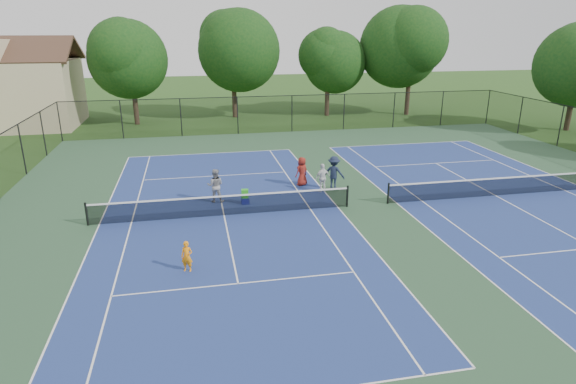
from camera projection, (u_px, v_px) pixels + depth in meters
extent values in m
plane|color=#234716|center=(367.00, 205.00, 23.57)|extent=(140.00, 140.00, 0.00)
cube|color=#2C4F34|center=(367.00, 205.00, 23.57)|extent=(36.00, 36.00, 0.01)
cube|color=navy|center=(224.00, 215.00, 22.25)|extent=(10.97, 23.77, 0.00)
cube|color=white|center=(211.00, 153.00, 33.27)|extent=(10.97, 0.06, 0.00)
cube|color=white|center=(99.00, 224.00, 21.22)|extent=(0.06, 23.77, 0.00)
cube|color=white|center=(338.00, 207.00, 23.28)|extent=(0.06, 23.77, 0.00)
cube|color=white|center=(132.00, 222.00, 21.48)|extent=(0.06, 23.77, 0.00)
cube|color=white|center=(310.00, 209.00, 23.02)|extent=(0.06, 23.77, 0.00)
cube|color=white|center=(216.00, 176.00, 28.18)|extent=(8.23, 0.06, 0.00)
cube|color=white|center=(238.00, 283.00, 16.31)|extent=(8.23, 0.06, 0.00)
cube|color=white|center=(224.00, 215.00, 22.25)|extent=(0.06, 12.80, 0.00)
cylinder|color=black|center=(87.00, 214.00, 20.96)|extent=(0.10, 0.10, 1.07)
cylinder|color=black|center=(347.00, 196.00, 23.20)|extent=(0.10, 0.10, 1.07)
cube|color=black|center=(224.00, 206.00, 22.10)|extent=(11.90, 0.01, 0.90)
cube|color=white|center=(223.00, 196.00, 21.95)|extent=(11.90, 0.04, 0.07)
cube|color=navy|center=(496.00, 196.00, 24.88)|extent=(10.97, 23.77, 0.00)
cube|color=white|center=(400.00, 144.00, 35.90)|extent=(10.97, 0.06, 0.00)
cube|color=white|center=(396.00, 203.00, 23.85)|extent=(0.06, 23.77, 0.00)
cube|color=white|center=(422.00, 201.00, 24.10)|extent=(0.06, 23.77, 0.00)
cube|color=white|center=(565.00, 190.00, 25.65)|extent=(0.06, 23.77, 0.00)
cube|color=white|center=(436.00, 163.00, 30.81)|extent=(8.23, 0.06, 0.00)
cube|color=white|center=(496.00, 196.00, 24.88)|extent=(0.06, 12.80, 0.00)
cylinder|color=black|center=(388.00, 193.00, 23.59)|extent=(0.10, 0.10, 1.07)
cube|color=black|center=(497.00, 187.00, 24.73)|extent=(11.90, 0.01, 0.90)
cube|color=white|center=(498.00, 178.00, 24.57)|extent=(11.90, 0.04, 0.07)
cylinder|color=black|center=(60.00, 122.00, 36.40)|extent=(0.08, 0.08, 3.00)
cylinder|color=black|center=(122.00, 120.00, 37.24)|extent=(0.08, 0.08, 3.00)
cylinder|color=black|center=(181.00, 118.00, 38.09)|extent=(0.08, 0.08, 3.00)
cylinder|color=black|center=(238.00, 116.00, 38.93)|extent=(0.08, 0.08, 3.00)
cylinder|color=black|center=(292.00, 114.00, 39.78)|extent=(0.08, 0.08, 3.00)
cylinder|color=black|center=(344.00, 112.00, 40.62)|extent=(0.08, 0.08, 3.00)
cylinder|color=black|center=(394.00, 110.00, 41.47)|extent=(0.08, 0.08, 3.00)
cylinder|color=black|center=(442.00, 109.00, 42.31)|extent=(0.08, 0.08, 3.00)
cylinder|color=black|center=(488.00, 107.00, 43.16)|extent=(0.08, 0.08, 3.00)
cylinder|color=black|center=(560.00, 126.00, 34.81)|extent=(0.08, 0.08, 3.00)
cylinder|color=black|center=(22.00, 150.00, 28.05)|extent=(0.08, 0.08, 3.00)
cylinder|color=black|center=(520.00, 116.00, 38.98)|extent=(0.08, 0.08, 3.00)
cylinder|color=black|center=(43.00, 134.00, 32.22)|extent=(0.08, 0.08, 3.00)
cube|color=black|center=(292.00, 114.00, 39.78)|extent=(36.00, 0.01, 3.00)
cube|color=black|center=(292.00, 96.00, 39.29)|extent=(36.00, 0.05, 0.05)
cylinder|color=#2D2116|center=(135.00, 103.00, 42.77)|extent=(0.44, 0.44, 3.78)
sphere|color=#0E3612|center=(131.00, 59.00, 41.56)|extent=(6.80, 6.80, 6.80)
sphere|color=#0E3612|center=(130.00, 51.00, 41.34)|extent=(5.58, 5.58, 5.58)
sphere|color=#0E3612|center=(129.00, 43.00, 41.13)|extent=(4.35, 4.35, 4.35)
cylinder|color=#2D2116|center=(234.00, 96.00, 46.26)|extent=(0.44, 0.44, 4.14)
sphere|color=#0E3612|center=(233.00, 51.00, 44.92)|extent=(7.60, 7.60, 7.60)
sphere|color=#0E3612|center=(232.00, 44.00, 44.71)|extent=(6.23, 6.23, 6.23)
sphere|color=#0E3612|center=(232.00, 37.00, 44.51)|extent=(4.86, 4.86, 4.86)
cylinder|color=#2D2116|center=(327.00, 98.00, 47.14)|extent=(0.44, 0.44, 3.42)
sphere|color=#0E3612|center=(328.00, 63.00, 46.05)|extent=(6.00, 6.00, 6.00)
sphere|color=#0E3612|center=(328.00, 55.00, 45.83)|extent=(4.92, 4.92, 4.92)
sphere|color=#0E3612|center=(328.00, 47.00, 45.60)|extent=(3.84, 3.84, 3.84)
cylinder|color=#2D2116|center=(408.00, 93.00, 47.57)|extent=(0.44, 0.44, 4.32)
sphere|color=#0E3612|center=(411.00, 47.00, 46.18)|extent=(7.80, 7.80, 7.80)
sphere|color=#0E3612|center=(412.00, 41.00, 45.98)|extent=(6.40, 6.40, 6.40)
sphere|color=#0E3612|center=(413.00, 34.00, 45.78)|extent=(4.99, 4.99, 4.99)
cylinder|color=#2D2116|center=(570.00, 109.00, 40.29)|extent=(0.44, 0.44, 3.60)
cube|color=tan|center=(15.00, 94.00, 41.53)|extent=(10.00, 8.00, 5.60)
cube|color=tan|center=(7.00, 50.00, 40.34)|extent=(1.20, 8.00, 1.76)
cube|color=#422B1E|center=(15.00, 48.00, 42.16)|extent=(10.80, 4.10, 2.15)
imported|color=orange|center=(187.00, 257.00, 17.00)|extent=(0.48, 0.39, 1.14)
imported|color=gray|center=(215.00, 186.00, 23.75)|extent=(0.93, 0.78, 1.70)
imported|color=silver|center=(323.00, 178.00, 25.28)|extent=(0.97, 0.65, 1.53)
imported|color=#1A2239|center=(334.00, 173.00, 25.70)|extent=(1.34, 1.17, 1.80)
imported|color=maroon|center=(302.00, 171.00, 26.30)|extent=(0.93, 0.82, 1.59)
cube|color=navy|center=(245.00, 201.00, 23.70)|extent=(0.38, 0.32, 0.32)
cube|color=green|center=(245.00, 194.00, 23.58)|extent=(0.37, 0.32, 0.42)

